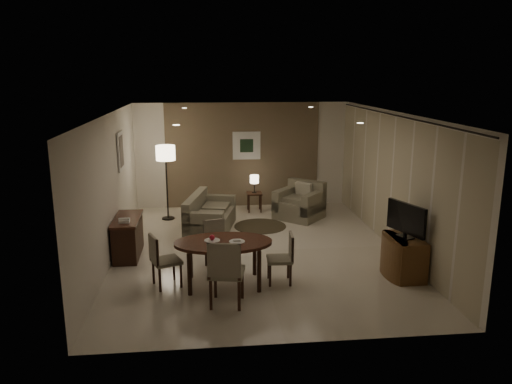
{
  "coord_description": "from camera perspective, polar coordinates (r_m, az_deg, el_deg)",
  "views": [
    {
      "loc": [
        -1.0,
        -9.28,
        3.45
      ],
      "look_at": [
        0.0,
        0.2,
        1.15
      ],
      "focal_mm": 35.0,
      "sensor_mm": 36.0,
      "label": 1
    }
  ],
  "objects": [
    {
      "name": "chair_left",
      "position": [
        8.37,
        -10.19,
        -7.69
      ],
      "size": [
        0.56,
        0.56,
        0.89
      ],
      "primitive_type": null,
      "rotation": [
        0.0,
        0.0,
        1.95
      ],
      "color": "gray",
      "rests_on": "floor"
    },
    {
      "name": "plate_a",
      "position": [
        8.24,
        -5.03,
        -5.54
      ],
      "size": [
        0.26,
        0.26,
        0.02
      ],
      "primitive_type": "cylinder",
      "color": "white",
      "rests_on": "dining_table"
    },
    {
      "name": "napkin",
      "position": [
        8.15,
        -2.2,
        -5.54
      ],
      "size": [
        0.12,
        0.08,
        0.03
      ],
      "primitive_type": "cube",
      "color": "white",
      "rests_on": "plate_b"
    },
    {
      "name": "table_lamp",
      "position": [
        12.53,
        -0.19,
        1.03
      ],
      "size": [
        0.22,
        0.22,
        0.5
      ],
      "primitive_type": null,
      "color": "#FFEAC1",
      "rests_on": "side_table"
    },
    {
      "name": "art_left_canvas",
      "position": [
        10.74,
        -15.14,
        4.52
      ],
      "size": [
        0.01,
        0.46,
        0.64
      ],
      "primitive_type": "cube",
      "color": "gray",
      "rests_on": "wall_left"
    },
    {
      "name": "fruit_apple",
      "position": [
        8.22,
        -5.04,
        -5.19
      ],
      "size": [
        0.09,
        0.09,
        0.09
      ],
      "primitive_type": "sphere",
      "color": "red",
      "rests_on": "plate_a"
    },
    {
      "name": "telephone",
      "position": [
        9.48,
        -14.83,
        -3.13
      ],
      "size": [
        0.2,
        0.14,
        0.09
      ],
      "primitive_type": null,
      "color": "white",
      "rests_on": "console_desk"
    },
    {
      "name": "art_back_frame",
      "position": [
        12.92,
        -1.09,
        5.33
      ],
      "size": [
        0.72,
        0.03,
        0.72
      ],
      "primitive_type": "cube",
      "color": "silver",
      "rests_on": "wall_back"
    },
    {
      "name": "side_table",
      "position": [
        12.65,
        -0.19,
        -1.14
      ],
      "size": [
        0.38,
        0.38,
        0.48
      ],
      "primitive_type": null,
      "color": "#311D10",
      "rests_on": "floor"
    },
    {
      "name": "chair_near",
      "position": [
        7.61,
        -3.38,
        -9.06
      ],
      "size": [
        0.6,
        0.6,
        1.05
      ],
      "primitive_type": null,
      "rotation": [
        0.0,
        0.0,
        2.95
      ],
      "color": "gray",
      "rests_on": "floor"
    },
    {
      "name": "art_back_canvas",
      "position": [
        12.91,
        -1.08,
        5.32
      ],
      "size": [
        0.34,
        0.01,
        0.34
      ],
      "primitive_type": "cube",
      "color": "black",
      "rests_on": "wall_back"
    },
    {
      "name": "downlight_fr",
      "position": [
        11.37,
        6.27,
        9.62
      ],
      "size": [
        0.1,
        0.1,
        0.01
      ],
      "primitive_type": "cylinder",
      "color": "white",
      "rests_on": "ceiling"
    },
    {
      "name": "downlight_nl",
      "position": [
        7.53,
        -9.1,
        7.57
      ],
      "size": [
        0.1,
        0.1,
        0.01
      ],
      "primitive_type": "cylinder",
      "color": "white",
      "rests_on": "ceiling"
    },
    {
      "name": "downlight_fl",
      "position": [
        11.12,
        -8.18,
        9.48
      ],
      "size": [
        0.1,
        0.1,
        0.01
      ],
      "primitive_type": "cylinder",
      "color": "white",
      "rests_on": "ceiling"
    },
    {
      "name": "round_rug",
      "position": [
        11.47,
        0.48,
        -3.92
      ],
      "size": [
        1.19,
        1.19,
        0.01
      ],
      "primitive_type": "cylinder",
      "color": "#3F3623",
      "rests_on": "floor"
    },
    {
      "name": "chair_far",
      "position": [
        9.0,
        -4.41,
        -6.1
      ],
      "size": [
        0.51,
        0.51,
        0.86
      ],
      "primitive_type": null,
      "rotation": [
        0.0,
        0.0,
        0.28
      ],
      "color": "gray",
      "rests_on": "floor"
    },
    {
      "name": "downlight_nr",
      "position": [
        7.9,
        11.82,
        7.72
      ],
      "size": [
        0.1,
        0.1,
        0.01
      ],
      "primitive_type": "cylinder",
      "color": "white",
      "rests_on": "ceiling"
    },
    {
      "name": "plate_b",
      "position": [
        8.16,
        -2.2,
        -5.69
      ],
      "size": [
        0.26,
        0.26,
        0.02
      ],
      "primitive_type": "cylinder",
      "color": "white",
      "rests_on": "dining_table"
    },
    {
      "name": "console_desk",
      "position": [
        9.89,
        -14.43,
        -5.0
      ],
      "size": [
        0.48,
        1.2,
        0.75
      ],
      "primitive_type": null,
      "color": "#4D2518",
      "rests_on": "floor"
    },
    {
      "name": "curtain_rod",
      "position": [
        10.02,
        15.72,
        8.43
      ],
      "size": [
        0.03,
        6.8,
        0.03
      ],
      "primitive_type": "cylinder",
      "rotation": [
        1.57,
        0.0,
        0.0
      ],
      "color": "black",
      "rests_on": "wall_right"
    },
    {
      "name": "curtain_wall",
      "position": [
        10.21,
        15.25,
        1.04
      ],
      "size": [
        0.08,
        6.7,
        2.58
      ],
      "primitive_type": null,
      "color": "#C3B998",
      "rests_on": "wall_right"
    },
    {
      "name": "dining_table",
      "position": [
        8.33,
        -3.72,
        -8.12
      ],
      "size": [
        1.61,
        1.0,
        0.75
      ],
      "primitive_type": null,
      "color": "#4D2518",
      "rests_on": "floor"
    },
    {
      "name": "sofa",
      "position": [
        11.11,
        -5.22,
        -2.41
      ],
      "size": [
        1.87,
        1.22,
        0.81
      ],
      "primitive_type": null,
      "rotation": [
        0.0,
        0.0,
        1.34
      ],
      "color": "gray",
      "rests_on": "floor"
    },
    {
      "name": "tv_cabinet",
      "position": [
        9.04,
        16.61,
        -7.08
      ],
      "size": [
        0.48,
        0.9,
        0.7
      ],
      "primitive_type": null,
      "color": "brown",
      "rests_on": "floor"
    },
    {
      "name": "taupe_accent",
      "position": [
        12.98,
        -1.53,
        4.24
      ],
      "size": [
        3.96,
        0.03,
        2.7
      ],
      "primitive_type": "cube",
      "color": "brown",
      "rests_on": "wall_back"
    },
    {
      "name": "chair_right",
      "position": [
        8.39,
        2.7,
        -7.61
      ],
      "size": [
        0.43,
        0.43,
        0.84
      ],
      "primitive_type": null,
      "rotation": [
        0.0,
        0.0,
        -1.63
      ],
      "color": "gray",
      "rests_on": "floor"
    },
    {
      "name": "floor_lamp",
      "position": [
        12.01,
        -10.16,
        1.04
      ],
      "size": [
        0.45,
        0.45,
        1.78
      ],
      "primitive_type": null,
      "color": "#FFE5B7",
      "rests_on": "floor"
    },
    {
      "name": "armchair",
      "position": [
        12.04,
        4.96,
        -0.98
      ],
      "size": [
        1.35,
        1.35,
        0.88
      ],
      "primitive_type": null,
      "rotation": [
        0.0,
        0.0,
        -0.72
      ],
      "color": "gray",
      "rests_on": "floor"
    },
    {
      "name": "flat_tv",
      "position": [
        8.83,
        16.79,
        -3.01
      ],
      "size": [
        0.36,
        0.85,
        0.6
      ],
      "primitive_type": null,
      "rotation": [
        0.0,
        0.0,
        0.35
      ],
      "color": "black",
      "rests_on": "tv_cabinet"
    },
    {
      "name": "room_shell",
      "position": [
        9.96,
        -0.12,
        1.39
      ],
      "size": [
        5.5,
        7.0,
        2.7
      ],
      "color": "beige",
      "rests_on": "ground"
    },
    {
      "name": "art_left_frame",
      "position": [
        10.74,
        -15.21,
        4.52
      ],
      "size": [
        0.03,
        0.6,
        0.8
      ],
      "primitive_type": "cube",
      "color": "silver",
      "rests_on": "wall_left"
    }
  ]
}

